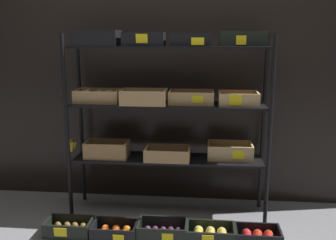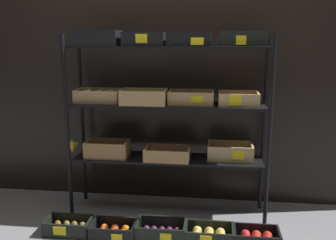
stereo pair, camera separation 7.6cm
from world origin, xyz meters
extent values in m
plane|color=gray|center=(0.00, 0.00, 0.00)|extent=(10.00, 10.00, 0.00)
cube|color=black|center=(0.00, 0.38, 1.33)|extent=(4.00, 0.12, 2.66)
cylinder|color=black|center=(-0.80, -0.18, 0.76)|extent=(0.03, 0.03, 1.52)
cylinder|color=black|center=(0.80, -0.18, 0.76)|extent=(0.03, 0.03, 1.52)
cylinder|color=black|center=(-0.80, 0.18, 0.76)|extent=(0.03, 0.03, 1.52)
cylinder|color=black|center=(0.80, 0.18, 0.76)|extent=(0.03, 0.03, 1.52)
cube|color=black|center=(0.00, 0.00, 0.48)|extent=(1.57, 0.32, 0.02)
cube|color=black|center=(0.00, 0.00, 0.95)|extent=(1.57, 0.32, 0.02)
cube|color=black|center=(0.00, 0.00, 1.41)|extent=(1.57, 0.32, 0.02)
cube|color=#A87F51|center=(-0.51, -0.03, 0.50)|extent=(0.36, 0.21, 0.01)
cube|color=#A87F51|center=(-0.51, -0.13, 0.57)|extent=(0.36, 0.02, 0.12)
cube|color=#A87F51|center=(-0.51, 0.06, 0.57)|extent=(0.36, 0.02, 0.12)
cube|color=#A87F51|center=(-0.69, -0.03, 0.57)|extent=(0.02, 0.18, 0.12)
cube|color=#A87F51|center=(-0.34, -0.03, 0.57)|extent=(0.02, 0.18, 0.12)
ellipsoid|color=brown|center=(-0.62, -0.06, 0.54)|extent=(0.05, 0.05, 0.07)
ellipsoid|color=brown|center=(-0.55, -0.06, 0.54)|extent=(0.05, 0.05, 0.07)
ellipsoid|color=brown|center=(-0.48, -0.06, 0.54)|extent=(0.05, 0.05, 0.07)
ellipsoid|color=brown|center=(-0.41, -0.06, 0.54)|extent=(0.05, 0.05, 0.07)
ellipsoid|color=brown|center=(-0.62, 0.00, 0.54)|extent=(0.05, 0.05, 0.07)
ellipsoid|color=brown|center=(-0.55, 0.00, 0.54)|extent=(0.05, 0.05, 0.07)
ellipsoid|color=brown|center=(-0.48, 0.00, 0.54)|extent=(0.05, 0.05, 0.07)
ellipsoid|color=brown|center=(-0.41, 0.00, 0.54)|extent=(0.05, 0.05, 0.07)
cube|color=tan|center=(0.00, -0.05, 0.50)|extent=(0.37, 0.24, 0.01)
cube|color=tan|center=(0.00, -0.16, 0.55)|extent=(0.37, 0.02, 0.09)
cube|color=tan|center=(0.00, 0.07, 0.55)|extent=(0.37, 0.02, 0.09)
cube|color=tan|center=(-0.17, -0.05, 0.55)|extent=(0.02, 0.21, 0.09)
cube|color=tan|center=(0.18, -0.05, 0.55)|extent=(0.02, 0.21, 0.09)
sphere|color=#60244E|center=(-0.11, -0.09, 0.53)|extent=(0.05, 0.05, 0.05)
sphere|color=#592647|center=(-0.06, -0.10, 0.53)|extent=(0.05, 0.05, 0.05)
sphere|color=#6A214A|center=(0.00, -0.10, 0.53)|extent=(0.05, 0.05, 0.05)
sphere|color=#631759|center=(0.06, -0.10, 0.53)|extent=(0.05, 0.05, 0.05)
sphere|color=#6A2C47|center=(0.12, -0.10, 0.53)|extent=(0.05, 0.05, 0.05)
sphere|color=#59195D|center=(-0.11, -0.05, 0.53)|extent=(0.05, 0.05, 0.05)
sphere|color=#6A2A51|center=(-0.06, -0.05, 0.53)|extent=(0.05, 0.05, 0.05)
sphere|color=#5D2F56|center=(0.01, -0.05, 0.53)|extent=(0.05, 0.05, 0.05)
sphere|color=#541D47|center=(0.06, -0.04, 0.53)|extent=(0.05, 0.05, 0.05)
sphere|color=#541953|center=(0.12, -0.05, 0.53)|extent=(0.05, 0.05, 0.05)
sphere|color=#632F4F|center=(-0.11, 0.00, 0.53)|extent=(0.05, 0.05, 0.05)
sphere|color=#5D2A5E|center=(-0.06, 0.00, 0.53)|extent=(0.05, 0.05, 0.05)
sphere|color=#5B2153|center=(0.01, 0.00, 0.53)|extent=(0.05, 0.05, 0.05)
sphere|color=#5C2A52|center=(0.06, 0.01, 0.53)|extent=(0.05, 0.05, 0.05)
sphere|color=#651E5C|center=(0.12, 0.00, 0.53)|extent=(0.05, 0.05, 0.05)
cube|color=tan|center=(0.52, 0.04, 0.50)|extent=(0.37, 0.23, 0.01)
cube|color=tan|center=(0.52, -0.07, 0.56)|extent=(0.37, 0.02, 0.12)
cube|color=tan|center=(0.52, 0.15, 0.56)|extent=(0.37, 0.02, 0.12)
cube|color=tan|center=(0.34, 0.04, 0.56)|extent=(0.02, 0.20, 0.12)
cube|color=tan|center=(0.70, 0.04, 0.56)|extent=(0.02, 0.20, 0.12)
ellipsoid|color=yellow|center=(0.41, 0.01, 0.54)|extent=(0.06, 0.06, 0.08)
ellipsoid|color=yellow|center=(0.49, 0.00, 0.54)|extent=(0.06, 0.06, 0.08)
ellipsoid|color=yellow|center=(0.56, 0.00, 0.54)|extent=(0.06, 0.06, 0.08)
ellipsoid|color=yellow|center=(0.62, 0.01, 0.54)|extent=(0.06, 0.06, 0.08)
ellipsoid|color=yellow|center=(0.41, 0.07, 0.54)|extent=(0.06, 0.06, 0.08)
ellipsoid|color=yellow|center=(0.49, 0.07, 0.54)|extent=(0.06, 0.06, 0.08)
ellipsoid|color=yellow|center=(0.55, 0.07, 0.54)|extent=(0.06, 0.06, 0.08)
ellipsoid|color=yellow|center=(0.62, 0.07, 0.54)|extent=(0.06, 0.06, 0.08)
cube|color=yellow|center=(0.58, -0.08, 0.56)|extent=(0.10, 0.01, 0.07)
cube|color=tan|center=(-0.59, 0.01, 0.96)|extent=(0.37, 0.23, 0.01)
cube|color=tan|center=(-0.59, -0.10, 1.02)|extent=(0.37, 0.02, 0.09)
cube|color=tan|center=(-0.59, 0.12, 1.02)|extent=(0.37, 0.02, 0.09)
cube|color=tan|center=(-0.76, 0.01, 1.02)|extent=(0.02, 0.20, 0.09)
cube|color=tan|center=(-0.41, 0.01, 1.02)|extent=(0.02, 0.20, 0.09)
ellipsoid|color=#A9C04C|center=(-0.68, -0.03, 1.02)|extent=(0.07, 0.07, 0.09)
ellipsoid|color=tan|center=(-0.58, -0.02, 1.02)|extent=(0.07, 0.07, 0.09)
ellipsoid|color=#A8C34D|center=(-0.50, -0.03, 1.02)|extent=(0.07, 0.07, 0.09)
ellipsoid|color=tan|center=(-0.68, 0.05, 1.02)|extent=(0.07, 0.07, 0.09)
ellipsoid|color=#B4C35A|center=(-0.58, 0.04, 1.02)|extent=(0.07, 0.07, 0.09)
ellipsoid|color=tan|center=(-0.49, 0.04, 1.02)|extent=(0.07, 0.07, 0.09)
cube|color=tan|center=(-0.19, -0.05, 0.96)|extent=(0.37, 0.22, 0.01)
cube|color=tan|center=(-0.19, -0.16, 1.02)|extent=(0.37, 0.02, 0.11)
cube|color=tan|center=(-0.19, 0.05, 1.02)|extent=(0.37, 0.02, 0.11)
cube|color=tan|center=(-0.36, -0.05, 1.02)|extent=(0.02, 0.19, 0.11)
cube|color=tan|center=(-0.01, -0.05, 1.02)|extent=(0.02, 0.19, 0.11)
sphere|color=#80B731|center=(-0.28, -0.08, 1.01)|extent=(0.07, 0.07, 0.07)
sphere|color=#8CBE3B|center=(-0.19, -0.09, 1.01)|extent=(0.07, 0.07, 0.07)
sphere|color=#82BA31|center=(-0.10, -0.08, 1.01)|extent=(0.07, 0.07, 0.07)
sphere|color=#88B533|center=(-0.27, -0.02, 1.01)|extent=(0.07, 0.07, 0.07)
sphere|color=#90B339|center=(-0.19, -0.02, 1.01)|extent=(0.07, 0.07, 0.07)
sphere|color=#91BE47|center=(-0.11, -0.02, 1.01)|extent=(0.07, 0.07, 0.07)
cube|color=tan|center=(0.19, 0.01, 0.96)|extent=(0.36, 0.23, 0.01)
cube|color=tan|center=(0.19, -0.10, 1.02)|extent=(0.36, 0.02, 0.09)
cube|color=tan|center=(0.19, 0.12, 1.02)|extent=(0.36, 0.02, 0.09)
cube|color=tan|center=(0.02, 0.01, 1.02)|extent=(0.02, 0.20, 0.09)
cube|color=tan|center=(0.36, 0.01, 1.02)|extent=(0.02, 0.20, 0.09)
sphere|color=red|center=(0.11, -0.02, 1.01)|extent=(0.07, 0.07, 0.07)
sphere|color=red|center=(0.19, -0.02, 1.01)|extent=(0.07, 0.07, 0.07)
sphere|color=red|center=(0.28, -0.02, 1.01)|extent=(0.07, 0.07, 0.07)
sphere|color=red|center=(0.10, 0.04, 1.01)|extent=(0.07, 0.07, 0.07)
sphere|color=red|center=(0.19, 0.04, 1.01)|extent=(0.07, 0.07, 0.07)
sphere|color=red|center=(0.27, 0.05, 1.01)|extent=(0.07, 0.07, 0.07)
cube|color=yellow|center=(0.24, -0.11, 1.01)|extent=(0.10, 0.01, 0.06)
cube|color=tan|center=(0.57, 0.01, 0.96)|extent=(0.32, 0.25, 0.01)
cube|color=tan|center=(0.57, -0.10, 1.01)|extent=(0.32, 0.02, 0.09)
cube|color=tan|center=(0.57, 0.13, 1.01)|extent=(0.32, 0.02, 0.09)
cube|color=tan|center=(0.42, 0.01, 1.01)|extent=(0.02, 0.22, 0.09)
cube|color=tan|center=(0.72, 0.01, 1.01)|extent=(0.02, 0.22, 0.09)
sphere|color=orange|center=(0.49, -0.03, 1.00)|extent=(0.06, 0.06, 0.06)
sphere|color=orange|center=(0.57, -0.02, 1.00)|extent=(0.06, 0.06, 0.06)
sphere|color=orange|center=(0.64, -0.03, 1.00)|extent=(0.06, 0.06, 0.06)
sphere|color=orange|center=(0.49, 0.05, 1.00)|extent=(0.06, 0.06, 0.06)
sphere|color=orange|center=(0.56, 0.05, 1.00)|extent=(0.06, 0.06, 0.06)
sphere|color=orange|center=(0.64, 0.05, 1.00)|extent=(0.06, 0.06, 0.06)
cube|color=yellow|center=(0.54, -0.11, 1.01)|extent=(0.10, 0.00, 0.08)
cube|color=black|center=(-0.57, -0.03, 1.43)|extent=(0.37, 0.26, 0.01)
cube|color=black|center=(-0.57, -0.15, 1.49)|extent=(0.37, 0.02, 0.11)
cube|color=black|center=(-0.57, 0.09, 1.49)|extent=(0.37, 0.02, 0.11)
cube|color=black|center=(-0.75, -0.03, 1.49)|extent=(0.02, 0.22, 0.11)
cube|color=black|center=(-0.40, -0.03, 1.49)|extent=(0.02, 0.22, 0.11)
sphere|color=orange|center=(-0.66, -0.07, 1.47)|extent=(0.07, 0.07, 0.07)
sphere|color=orange|center=(-0.57, -0.06, 1.47)|extent=(0.07, 0.07, 0.07)
sphere|color=orange|center=(-0.49, -0.06, 1.47)|extent=(0.07, 0.07, 0.07)
sphere|color=orange|center=(-0.65, 0.01, 1.47)|extent=(0.07, 0.07, 0.07)
sphere|color=orange|center=(-0.57, 0.01, 1.47)|extent=(0.07, 0.07, 0.07)
sphere|color=orange|center=(-0.48, 0.01, 1.47)|extent=(0.07, 0.07, 0.07)
cube|color=black|center=(-0.19, -0.04, 1.43)|extent=(0.33, 0.20, 0.01)
cube|color=black|center=(-0.19, -0.13, 1.48)|extent=(0.33, 0.02, 0.09)
cube|color=black|center=(-0.19, 0.06, 1.48)|extent=(0.33, 0.02, 0.09)
cube|color=black|center=(-0.34, -0.04, 1.48)|extent=(0.02, 0.17, 0.09)
cube|color=black|center=(-0.03, -0.04, 1.48)|extent=(0.02, 0.17, 0.09)
sphere|color=gold|center=(-0.24, -0.06, 1.47)|extent=(0.07, 0.07, 0.07)
sphere|color=#E1BA4D|center=(-0.13, -0.06, 1.47)|extent=(0.07, 0.07, 0.07)
sphere|color=gold|center=(-0.24, -0.01, 1.47)|extent=(0.07, 0.07, 0.07)
sphere|color=#D1B353|center=(-0.13, -0.01, 1.47)|extent=(0.07, 0.07, 0.07)
cube|color=yellow|center=(-0.19, -0.14, 1.48)|extent=(0.09, 0.01, 0.07)
cube|color=black|center=(0.18, 0.01, 1.43)|extent=(0.32, 0.26, 0.01)
cube|color=black|center=(0.18, -0.11, 1.48)|extent=(0.32, 0.02, 0.09)
cube|color=black|center=(0.18, 0.13, 1.48)|extent=(0.32, 0.02, 0.09)
cube|color=black|center=(0.03, 0.01, 1.48)|extent=(0.02, 0.23, 0.09)
cube|color=black|center=(0.33, 0.01, 1.48)|extent=(0.02, 0.23, 0.09)
ellipsoid|color=brown|center=(0.10, -0.04, 1.47)|extent=(0.05, 0.05, 0.07)
ellipsoid|color=brown|center=(0.16, -0.05, 1.47)|extent=(0.05, 0.05, 0.07)
ellipsoid|color=brown|center=(0.21, -0.05, 1.47)|extent=(0.05, 0.05, 0.07)
ellipsoid|color=brown|center=(0.27, -0.05, 1.47)|extent=(0.05, 0.05, 0.07)
ellipsoid|color=brown|center=(0.09, 0.01, 1.47)|extent=(0.05, 0.05, 0.07)
ellipsoid|color=brown|center=(0.15, 0.01, 1.47)|extent=(0.05, 0.05, 0.07)
ellipsoid|color=brown|center=(0.21, 0.01, 1.47)|extent=(0.05, 0.05, 0.07)
ellipsoid|color=brown|center=(0.27, 0.01, 1.47)|extent=(0.05, 0.05, 0.07)
ellipsoid|color=brown|center=(0.10, 0.07, 1.47)|extent=(0.05, 0.05, 0.07)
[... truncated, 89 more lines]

